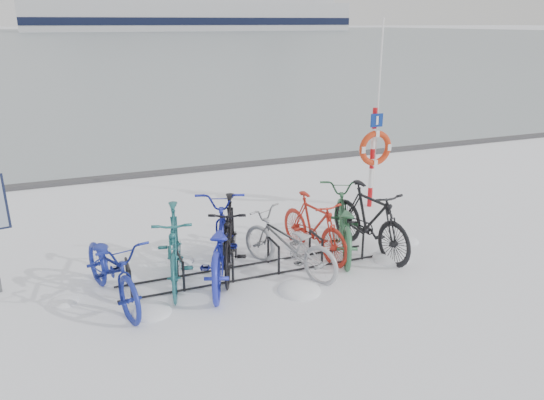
# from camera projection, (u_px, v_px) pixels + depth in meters

# --- Properties ---
(ground) EXTENTS (900.00, 900.00, 0.00)m
(ground) POSITION_uv_depth(u_px,v_px,m) (251.00, 272.00, 8.05)
(ground) COLOR white
(ground) RESTS_ON ground
(ice_sheet) EXTENTS (400.00, 298.00, 0.02)m
(ice_sheet) POSITION_uv_depth(u_px,v_px,m) (63.00, 35.00, 144.67)
(ice_sheet) COLOR #98A5AC
(ice_sheet) RESTS_ON ground
(quay_edge) EXTENTS (400.00, 0.25, 0.10)m
(quay_edge) POSITION_uv_depth(u_px,v_px,m) (173.00, 172.00, 13.23)
(quay_edge) COLOR #3F3F42
(quay_edge) RESTS_ON ground
(bike_rack) EXTENTS (4.00, 0.48, 0.46)m
(bike_rack) POSITION_uv_depth(u_px,v_px,m) (251.00, 261.00, 7.99)
(bike_rack) COLOR black
(bike_rack) RESTS_ON ground
(lifebuoy_station) EXTENTS (0.71, 0.22, 3.68)m
(lifebuoy_station) POSITION_uv_depth(u_px,v_px,m) (375.00, 148.00, 10.46)
(lifebuoy_station) COLOR #B50E13
(lifebuoy_station) RESTS_ON ground
(cruise_ferry) EXTENTS (128.71, 24.30, 42.29)m
(cruise_ferry) POSITION_uv_depth(u_px,v_px,m) (191.00, 1.00, 210.61)
(cruise_ferry) COLOR silver
(cruise_ferry) RESTS_ON ground
(bike_0) EXTENTS (1.12, 2.05, 1.02)m
(bike_0) POSITION_uv_depth(u_px,v_px,m) (112.00, 266.00, 7.08)
(bike_0) COLOR navy
(bike_0) RESTS_ON ground
(bike_1) EXTENTS (0.95, 1.97, 1.14)m
(bike_1) POSITION_uv_depth(u_px,v_px,m) (174.00, 245.00, 7.60)
(bike_1) COLOR #205F64
(bike_1) RESTS_ON ground
(bike_2) EXTENTS (1.46, 2.33, 1.15)m
(bike_2) POSITION_uv_depth(u_px,v_px,m) (218.00, 241.00, 7.72)
(bike_2) COLOR #222CB8
(bike_2) RESTS_ON ground
(bike_3) EXTENTS (1.16, 1.96, 1.13)m
(bike_3) POSITION_uv_depth(u_px,v_px,m) (229.00, 234.00, 8.00)
(bike_3) COLOR black
(bike_3) RESTS_ON ground
(bike_4) EXTENTS (1.38, 1.90, 0.95)m
(bike_4) POSITION_uv_depth(u_px,v_px,m) (288.00, 242.00, 7.94)
(bike_4) COLOR #9EA1A6
(bike_4) RESTS_ON ground
(bike_5) EXTENTS (0.80, 1.76, 1.02)m
(bike_5) POSITION_uv_depth(u_px,v_px,m) (314.00, 224.00, 8.53)
(bike_5) COLOR red
(bike_5) RESTS_ON ground
(bike_6) EXTENTS (1.46, 2.16, 1.07)m
(bike_6) POSITION_uv_depth(u_px,v_px,m) (343.00, 219.00, 8.67)
(bike_6) COLOR #2F6440
(bike_6) RESTS_ON ground
(bike_7) EXTENTS (0.82, 2.00, 1.17)m
(bike_7) POSITION_uv_depth(u_px,v_px,m) (370.00, 218.00, 8.61)
(bike_7) COLOR black
(bike_7) RESTS_ON ground
(snow_drifts) EXTENTS (5.95, 2.10, 0.22)m
(snow_drifts) POSITION_uv_depth(u_px,v_px,m) (290.00, 271.00, 8.09)
(snow_drifts) COLOR white
(snow_drifts) RESTS_ON ground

